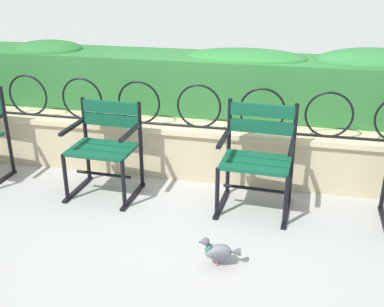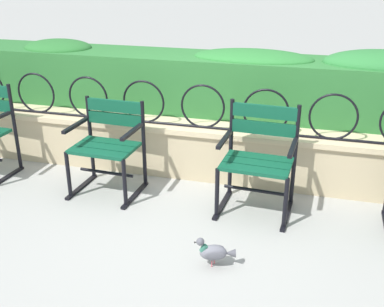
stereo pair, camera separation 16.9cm
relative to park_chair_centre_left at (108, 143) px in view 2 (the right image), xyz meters
name	(u,v)px [view 2 (the right image)]	position (x,y,z in m)	size (l,w,h in m)	color
ground_plane	(188,221)	(0.85, -0.37, -0.45)	(60.00, 60.00, 0.00)	#9E9E99
stone_wall	(213,151)	(0.85, 0.53, -0.19)	(6.21, 0.41, 0.52)	#C6B289
iron_arch_fence	(204,109)	(0.77, 0.45, 0.25)	(5.69, 0.02, 0.42)	black
hedge_row	(231,81)	(0.91, 1.04, 0.38)	(6.08, 0.67, 0.70)	#2D7033
park_chair_centre_left	(108,143)	(0.00, 0.00, 0.00)	(0.61, 0.54, 0.82)	#0F4C33
park_chair_centre_right	(259,157)	(1.35, 0.01, 0.02)	(0.62, 0.55, 0.90)	#0F4C33
pigeon_near_chairs	(214,252)	(1.18, -0.90, -0.34)	(0.29, 0.15, 0.22)	slate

